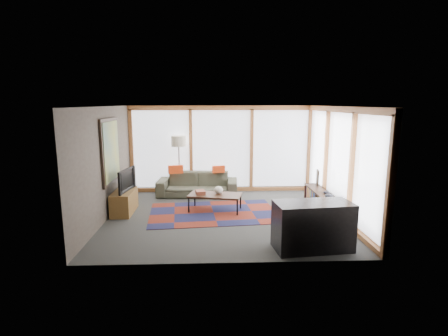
{
  "coord_description": "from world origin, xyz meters",
  "views": [
    {
      "loc": [
        -0.34,
        -8.03,
        2.68
      ],
      "look_at": [
        0.0,
        0.4,
        1.1
      ],
      "focal_mm": 28.0,
      "sensor_mm": 36.0,
      "label": 1
    }
  ],
  "objects_px": {
    "sofa": "(198,184)",
    "television": "(123,180)",
    "bar_counter": "(313,226)",
    "tv_console": "(124,202)",
    "floor_lamp": "(179,165)",
    "coffee_table": "(215,203)",
    "bookshelf": "(322,202)"
  },
  "relations": [
    {
      "from": "coffee_table",
      "to": "bar_counter",
      "type": "distance_m",
      "value": 2.99
    },
    {
      "from": "sofa",
      "to": "bar_counter",
      "type": "distance_m",
      "value": 4.51
    },
    {
      "from": "tv_console",
      "to": "television",
      "type": "height_order",
      "value": "television"
    },
    {
      "from": "bookshelf",
      "to": "television",
      "type": "relative_size",
      "value": 2.1
    },
    {
      "from": "sofa",
      "to": "tv_console",
      "type": "xyz_separation_m",
      "value": [
        -1.76,
        -1.54,
        -0.06
      ]
    },
    {
      "from": "sofa",
      "to": "bar_counter",
      "type": "xyz_separation_m",
      "value": [
        2.26,
        -3.9,
        0.11
      ]
    },
    {
      "from": "sofa",
      "to": "coffee_table",
      "type": "bearing_deg",
      "value": -68.11
    },
    {
      "from": "bookshelf",
      "to": "tv_console",
      "type": "distance_m",
      "value": 4.9
    },
    {
      "from": "coffee_table",
      "to": "television",
      "type": "bearing_deg",
      "value": -179.19
    },
    {
      "from": "floor_lamp",
      "to": "bookshelf",
      "type": "relative_size",
      "value": 0.86
    },
    {
      "from": "sofa",
      "to": "bookshelf",
      "type": "bearing_deg",
      "value": -24.83
    },
    {
      "from": "sofa",
      "to": "bar_counter",
      "type": "relative_size",
      "value": 1.63
    },
    {
      "from": "floor_lamp",
      "to": "television",
      "type": "height_order",
      "value": "floor_lamp"
    },
    {
      "from": "sofa",
      "to": "tv_console",
      "type": "distance_m",
      "value": 2.34
    },
    {
      "from": "bookshelf",
      "to": "tv_console",
      "type": "relative_size",
      "value": 1.84
    },
    {
      "from": "television",
      "to": "sofa",
      "type": "bearing_deg",
      "value": -39.34
    },
    {
      "from": "sofa",
      "to": "television",
      "type": "height_order",
      "value": "television"
    },
    {
      "from": "sofa",
      "to": "coffee_table",
      "type": "relative_size",
      "value": 1.79
    },
    {
      "from": "floor_lamp",
      "to": "coffee_table",
      "type": "relative_size",
      "value": 1.34
    },
    {
      "from": "coffee_table",
      "to": "tv_console",
      "type": "xyz_separation_m",
      "value": [
        -2.25,
        -0.04,
        0.06
      ]
    },
    {
      "from": "floor_lamp",
      "to": "bar_counter",
      "type": "height_order",
      "value": "floor_lamp"
    },
    {
      "from": "floor_lamp",
      "to": "bar_counter",
      "type": "relative_size",
      "value": 1.23
    },
    {
      "from": "coffee_table",
      "to": "bookshelf",
      "type": "height_order",
      "value": "bookshelf"
    },
    {
      "from": "tv_console",
      "to": "floor_lamp",
      "type": "bearing_deg",
      "value": 55.61
    },
    {
      "from": "floor_lamp",
      "to": "tv_console",
      "type": "relative_size",
      "value": 1.58
    },
    {
      "from": "bar_counter",
      "to": "floor_lamp",
      "type": "bearing_deg",
      "value": 117.79
    },
    {
      "from": "coffee_table",
      "to": "floor_lamp",
      "type": "bearing_deg",
      "value": 120.76
    },
    {
      "from": "coffee_table",
      "to": "bookshelf",
      "type": "relative_size",
      "value": 0.64
    },
    {
      "from": "sofa",
      "to": "tv_console",
      "type": "height_order",
      "value": "sofa"
    },
    {
      "from": "television",
      "to": "bar_counter",
      "type": "relative_size",
      "value": 0.68
    },
    {
      "from": "tv_console",
      "to": "bar_counter",
      "type": "relative_size",
      "value": 0.78
    },
    {
      "from": "coffee_table",
      "to": "tv_console",
      "type": "relative_size",
      "value": 1.17
    }
  ]
}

